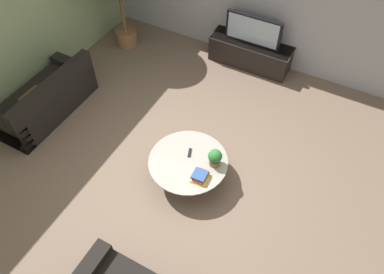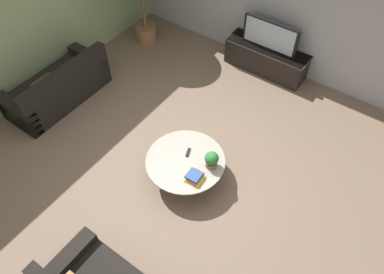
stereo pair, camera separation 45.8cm
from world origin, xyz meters
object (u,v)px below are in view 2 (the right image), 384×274
at_px(media_console, 266,58).
at_px(television, 270,35).
at_px(coffee_table, 185,165).
at_px(potted_plant_tabletop, 212,160).
at_px(couch_by_wall, 58,88).

xyz_separation_m(media_console, television, (0.00, -0.00, 0.53)).
distance_m(television, coffee_table, 3.02).
bearing_deg(media_console, potted_plant_tabletop, -77.98).
bearing_deg(media_console, couch_by_wall, -131.78).
xyz_separation_m(media_console, couch_by_wall, (-2.61, -2.93, 0.01)).
distance_m(media_console, couch_by_wall, 3.92).
distance_m(media_console, coffee_table, 2.98).
relative_size(television, couch_by_wall, 0.58).
bearing_deg(couch_by_wall, potted_plant_tabletop, 91.67).
xyz_separation_m(media_console, potted_plant_tabletop, (0.60, -2.83, 0.27)).
relative_size(media_console, potted_plant_tabletop, 5.80).
distance_m(coffee_table, couch_by_wall, 2.85).
height_order(media_console, couch_by_wall, couch_by_wall).
bearing_deg(couch_by_wall, media_console, 138.22).
xyz_separation_m(couch_by_wall, potted_plant_tabletop, (3.22, 0.09, 0.26)).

